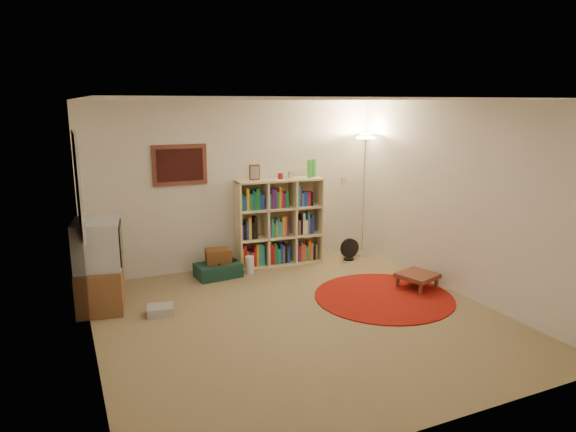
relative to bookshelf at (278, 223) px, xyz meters
name	(u,v)px	position (x,y,z in m)	size (l,w,h in m)	color
room	(296,213)	(-0.64, -1.99, 0.61)	(4.54, 4.54, 2.54)	#927C55
bookshelf	(278,223)	(0.00, 0.00, 0.00)	(1.36, 0.48, 1.61)	#FFE7AA
floor_lamp	(365,155)	(1.46, -0.13, 1.00)	(0.49, 0.49, 1.99)	white
floor_fan	(349,249)	(1.11, -0.30, -0.47)	(0.31, 0.17, 0.35)	black
tv_stand	(99,266)	(-2.66, -0.73, -0.12)	(0.63, 0.83, 1.10)	brown
dvd_box	(160,310)	(-2.05, -1.22, -0.60)	(0.34, 0.30, 0.10)	silver
suitcase	(218,270)	(-1.04, -0.22, -0.55)	(0.66, 0.46, 0.20)	#12342A
wicker_basket	(218,256)	(-1.02, -0.19, -0.34)	(0.39, 0.30, 0.20)	brown
duffel_bag	(223,267)	(-0.94, -0.14, -0.53)	(0.40, 0.36, 0.23)	black
paper_towel	(250,265)	(-0.57, -0.26, -0.52)	(0.15, 0.15, 0.26)	white
red_rug	(384,297)	(0.68, -1.87, -0.64)	(1.79, 1.79, 0.02)	maroon
side_table	(417,276)	(1.28, -1.78, -0.47)	(0.57, 0.57, 0.21)	brown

